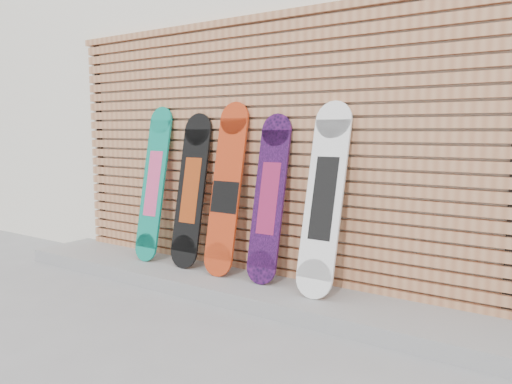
{
  "coord_description": "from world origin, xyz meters",
  "views": [
    {
      "loc": [
        2.27,
        -2.57,
        1.35
      ],
      "look_at": [
        0.03,
        0.75,
        0.85
      ],
      "focal_mm": 35.0,
      "sensor_mm": 36.0,
      "label": 1
    }
  ],
  "objects_px": {
    "snowboard_1": "(191,190)",
    "snowboard_2": "(226,190)",
    "snowboard_4": "(324,198)",
    "snowboard_0": "(154,184)",
    "snowboard_3": "(269,198)"
  },
  "relations": [
    {
      "from": "snowboard_2",
      "to": "snowboard_4",
      "type": "height_order",
      "value": "snowboard_2"
    },
    {
      "from": "snowboard_3",
      "to": "snowboard_0",
      "type": "bearing_deg",
      "value": -179.66
    },
    {
      "from": "snowboard_1",
      "to": "snowboard_2",
      "type": "bearing_deg",
      "value": -2.14
    },
    {
      "from": "snowboard_1",
      "to": "snowboard_3",
      "type": "relative_size",
      "value": 1.01
    },
    {
      "from": "snowboard_0",
      "to": "snowboard_2",
      "type": "xyz_separation_m",
      "value": [
        0.87,
        -0.01,
        -0.0
      ]
    },
    {
      "from": "snowboard_0",
      "to": "snowboard_2",
      "type": "relative_size",
      "value": 0.99
    },
    {
      "from": "snowboard_2",
      "to": "snowboard_4",
      "type": "distance_m",
      "value": 0.93
    },
    {
      "from": "snowboard_2",
      "to": "snowboard_3",
      "type": "height_order",
      "value": "snowboard_2"
    },
    {
      "from": "snowboard_4",
      "to": "snowboard_1",
      "type": "bearing_deg",
      "value": 178.37
    },
    {
      "from": "snowboard_2",
      "to": "snowboard_0",
      "type": "bearing_deg",
      "value": 179.6
    },
    {
      "from": "snowboard_2",
      "to": "snowboard_4",
      "type": "xyz_separation_m",
      "value": [
        0.93,
        -0.02,
        0.0
      ]
    },
    {
      "from": "snowboard_0",
      "to": "snowboard_2",
      "type": "distance_m",
      "value": 0.87
    },
    {
      "from": "snowboard_4",
      "to": "snowboard_2",
      "type": "bearing_deg",
      "value": 178.59
    },
    {
      "from": "snowboard_1",
      "to": "snowboard_4",
      "type": "xyz_separation_m",
      "value": [
        1.34,
        -0.04,
        0.03
      ]
    },
    {
      "from": "snowboard_0",
      "to": "snowboard_1",
      "type": "bearing_deg",
      "value": 1.13
    }
  ]
}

